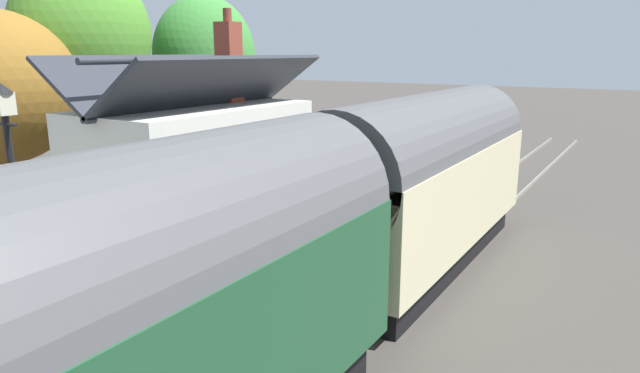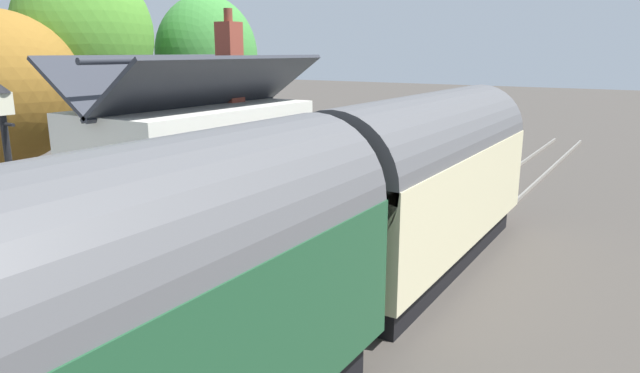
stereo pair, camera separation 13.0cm
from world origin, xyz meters
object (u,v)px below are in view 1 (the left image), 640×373
at_px(planter_edge_far, 347,194).
at_px(bench_by_lamp, 377,158).
at_px(planter_by_door, 326,151).
at_px(tree_far_left, 82,35).
at_px(station_sign_board, 393,149).
at_px(lamp_post_platform, 12,168).
at_px(train, 327,228).
at_px(planter_bench_left, 326,164).
at_px(planter_bench_right, 402,161).
at_px(station_building, 197,157).
at_px(tree_mid_background, 205,56).

bearing_deg(planter_edge_far, bench_by_lamp, 16.75).
relative_size(planter_by_door, tree_far_left, 0.13).
bearing_deg(bench_by_lamp, station_sign_board, -140.28).
distance_m(planter_edge_far, lamp_post_platform, 9.42).
bearing_deg(train, planter_bench_left, 31.04).
distance_m(planter_bench_right, planter_by_door, 4.34).
height_order(train, planter_by_door, train).
height_order(station_building, planter_edge_far, station_building).
distance_m(station_building, planter_edge_far, 4.30).
bearing_deg(bench_by_lamp, planter_by_door, 66.93).
xyz_separation_m(planter_by_door, tree_mid_background, (-2.18, 4.63, 3.93)).
distance_m(planter_bench_left, tree_far_left, 9.78).
bearing_deg(planter_by_door, train, -148.93).
bearing_deg(tree_mid_background, station_sign_board, -95.08).
height_order(planter_bench_right, lamp_post_platform, lamp_post_platform).
height_order(planter_by_door, tree_mid_background, tree_mid_background).
distance_m(planter_edge_far, station_sign_board, 3.61).
height_order(planter_bench_left, station_sign_board, station_sign_board).
xyz_separation_m(tree_mid_background, tree_far_left, (-4.93, 1.17, 0.75)).
distance_m(planter_by_door, lamp_post_platform, 16.34).
bearing_deg(station_building, lamp_post_platform, -158.31).
distance_m(bench_by_lamp, tree_far_left, 11.48).
bearing_deg(station_sign_board, planter_edge_far, -177.35).
height_order(planter_edge_far, tree_mid_background, tree_mid_background).
xyz_separation_m(planter_bench_left, tree_far_left, (-4.31, 7.49, 4.59)).
distance_m(train, planter_edge_far, 5.94).
bearing_deg(planter_by_door, bench_by_lamp, -113.07).
relative_size(planter_bench_right, lamp_post_platform, 0.23).
bearing_deg(station_sign_board, bench_by_lamp, 39.72).
distance_m(planter_bench_right, tree_far_left, 12.29).
relative_size(train, planter_bench_right, 20.85).
height_order(train, planter_edge_far, train).
bearing_deg(tree_mid_background, tree_far_left, 166.69).
relative_size(lamp_post_platform, station_sign_board, 2.52).
bearing_deg(station_building, bench_by_lamp, -11.02).
bearing_deg(station_building, station_sign_board, -25.33).
bearing_deg(train, bench_by_lamp, 21.18).
bearing_deg(station_building, tree_far_left, 73.82).
distance_m(bench_by_lamp, tree_mid_background, 8.57).
height_order(planter_bench_right, planter_edge_far, planter_bench_right).
bearing_deg(station_sign_board, planter_bench_left, 86.15).
distance_m(planter_bench_left, station_sign_board, 2.89).
bearing_deg(planter_edge_far, tree_far_left, 93.26).
xyz_separation_m(planter_edge_far, station_sign_board, (3.53, 0.16, 0.75)).
relative_size(station_building, planter_by_door, 6.16).
height_order(planter_edge_far, lamp_post_platform, lamp_post_platform).
xyz_separation_m(planter_bench_right, station_sign_board, (-1.61, -0.34, 0.71)).
distance_m(train, station_sign_board, 9.24).
relative_size(station_building, tree_far_left, 0.79).
height_order(planter_bench_right, tree_mid_background, tree_mid_background).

